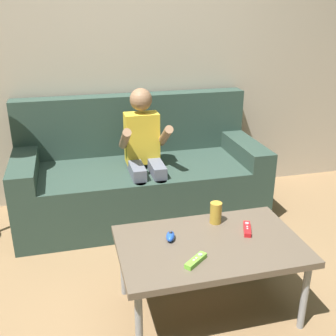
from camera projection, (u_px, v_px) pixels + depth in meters
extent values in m
cube|color=#B2A38E|center=(122.00, 48.00, 3.20)|extent=(4.89, 0.05, 2.50)
cube|color=#2D4238|center=(141.00, 190.00, 3.19)|extent=(1.86, 0.80, 0.43)
cube|color=#2D4238|center=(132.00, 124.00, 3.31)|extent=(1.86, 0.16, 0.47)
cube|color=#2D4238|center=(24.00, 166.00, 2.90)|extent=(0.18, 0.80, 0.14)
cube|color=#2D4238|center=(243.00, 147.00, 3.28)|extent=(0.18, 0.80, 0.14)
cylinder|color=slate|center=(141.00, 211.00, 2.87)|extent=(0.08, 0.08, 0.43)
cylinder|color=slate|center=(161.00, 208.00, 2.90)|extent=(0.08, 0.08, 0.43)
cube|color=slate|center=(137.00, 170.00, 2.91)|extent=(0.09, 0.30, 0.09)
cube|color=slate|center=(156.00, 168.00, 2.95)|extent=(0.09, 0.30, 0.09)
cube|color=gold|center=(142.00, 138.00, 3.00)|extent=(0.25, 0.14, 0.37)
cylinder|color=#936B4C|center=(125.00, 139.00, 2.83)|extent=(0.06, 0.27, 0.21)
cylinder|color=#936B4C|center=(165.00, 136.00, 2.89)|extent=(0.06, 0.27, 0.21)
sphere|color=#936B4C|center=(141.00, 99.00, 2.89)|extent=(0.16, 0.16, 0.16)
cube|color=brown|center=(210.00, 246.00, 2.10)|extent=(0.95, 0.59, 0.04)
cylinder|color=gray|center=(139.00, 327.00, 1.86)|extent=(0.04, 0.04, 0.39)
cylinder|color=gray|center=(304.00, 296.00, 2.05)|extent=(0.04, 0.04, 0.39)
cylinder|color=gray|center=(123.00, 265.00, 2.30)|extent=(0.04, 0.04, 0.39)
cylinder|color=gray|center=(260.00, 245.00, 2.49)|extent=(0.04, 0.04, 0.39)
cube|color=#72C638|center=(196.00, 261.00, 1.92)|extent=(0.13, 0.12, 0.02)
cylinder|color=#99999E|center=(200.00, 255.00, 1.95)|extent=(0.02, 0.02, 0.00)
cylinder|color=silver|center=(196.00, 258.00, 1.92)|extent=(0.01, 0.01, 0.00)
cylinder|color=silver|center=(194.00, 260.00, 1.90)|extent=(0.01, 0.01, 0.00)
ellipsoid|color=blue|center=(170.00, 236.00, 2.11)|extent=(0.07, 0.10, 0.04)
cylinder|color=#4C4C51|center=(170.00, 232.00, 2.10)|extent=(0.02, 0.02, 0.01)
cube|color=red|center=(247.00, 229.00, 2.19)|extent=(0.09, 0.14, 0.02)
cylinder|color=#99999E|center=(247.00, 223.00, 2.22)|extent=(0.02, 0.02, 0.00)
cylinder|color=silver|center=(247.00, 226.00, 2.19)|extent=(0.01, 0.01, 0.00)
cylinder|color=silver|center=(247.00, 228.00, 2.17)|extent=(0.01, 0.01, 0.00)
cylinder|color=#B78C2D|center=(216.00, 213.00, 2.26)|extent=(0.07, 0.07, 0.12)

